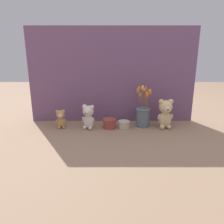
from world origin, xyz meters
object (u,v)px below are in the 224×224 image
object	(u,v)px
flower_vase	(143,114)
decorative_tin_short	(124,124)
teddy_bear_medium	(88,116)
teddy_bear_large	(165,113)
teddy_bear_small	(61,118)
decorative_tin_tall	(109,123)

from	to	relation	value
flower_vase	decorative_tin_short	distance (m)	0.18
teddy_bear_medium	flower_vase	world-z (taller)	flower_vase
teddy_bear_large	teddy_bear_medium	world-z (taller)	teddy_bear_large
decorative_tin_short	teddy_bear_medium	bearing A→B (deg)	-177.88
teddy_bear_small	flower_vase	world-z (taller)	flower_vase
teddy_bear_small	decorative_tin_tall	xyz separation A→B (m)	(0.38, -0.00, -0.04)
teddy_bear_medium	decorative_tin_tall	world-z (taller)	teddy_bear_medium
teddy_bear_small	decorative_tin_short	world-z (taller)	teddy_bear_small
teddy_bear_small	decorative_tin_tall	world-z (taller)	teddy_bear_small
teddy_bear_large	teddy_bear_small	distance (m)	0.82
teddy_bear_large	teddy_bear_small	bearing A→B (deg)	-179.71
teddy_bear_large	flower_vase	distance (m)	0.17
teddy_bear_medium	decorative_tin_short	distance (m)	0.29
teddy_bear_large	teddy_bear_small	xyz separation A→B (m)	(-0.82, -0.00, -0.04)
teddy_bear_medium	flower_vase	bearing A→B (deg)	6.70
flower_vase	decorative_tin_short	world-z (taller)	flower_vase
flower_vase	decorative_tin_short	xyz separation A→B (m)	(-0.15, -0.04, -0.07)
flower_vase	decorative_tin_tall	xyz separation A→B (m)	(-0.27, -0.04, -0.06)
teddy_bear_large	decorative_tin_tall	xyz separation A→B (m)	(-0.44, -0.01, -0.08)
teddy_bear_large	teddy_bear_small	world-z (taller)	teddy_bear_large
teddy_bear_large	decorative_tin_tall	distance (m)	0.45
teddy_bear_medium	teddy_bear_small	distance (m)	0.22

